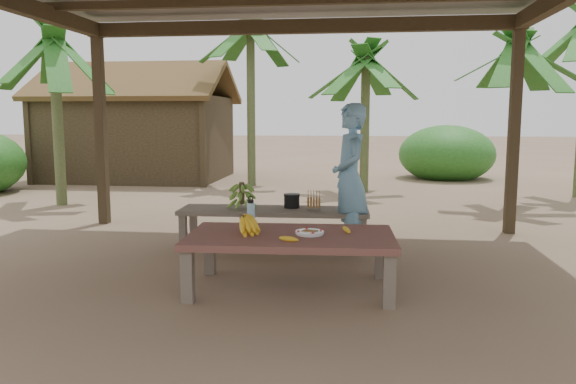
# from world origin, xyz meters

# --- Properties ---
(ground) EXTENTS (80.00, 80.00, 0.00)m
(ground) POSITION_xyz_m (0.00, 0.00, 0.00)
(ground) COLOR brown
(ground) RESTS_ON ground
(work_table) EXTENTS (1.84, 1.07, 0.50)m
(work_table) POSITION_xyz_m (0.23, -0.48, 0.43)
(work_table) COLOR brown
(work_table) RESTS_ON ground
(bench) EXTENTS (2.22, 0.66, 0.45)m
(bench) POSITION_xyz_m (-0.16, 1.14, 0.39)
(bench) COLOR brown
(bench) RESTS_ON ground
(ripe_banana_bunch) EXTENTS (0.33, 0.29, 0.19)m
(ripe_banana_bunch) POSITION_xyz_m (-0.20, -0.51, 0.59)
(ripe_banana_bunch) COLOR yellow
(ripe_banana_bunch) RESTS_ON work_table
(plate) EXTENTS (0.25, 0.25, 0.04)m
(plate) POSITION_xyz_m (0.39, -0.48, 0.52)
(plate) COLOR white
(plate) RESTS_ON work_table
(loose_banana_front) EXTENTS (0.17, 0.08, 0.04)m
(loose_banana_front) POSITION_xyz_m (0.24, -0.77, 0.52)
(loose_banana_front) COLOR yellow
(loose_banana_front) RESTS_ON work_table
(loose_banana_side) EXTENTS (0.11, 0.16, 0.04)m
(loose_banana_side) POSITION_xyz_m (0.71, -0.33, 0.52)
(loose_banana_side) COLOR yellow
(loose_banana_side) RESTS_ON work_table
(water_flask) EXTENTS (0.08, 0.08, 0.29)m
(water_flask) POSITION_xyz_m (-0.19, -0.14, 0.62)
(water_flask) COLOR #45A6D9
(water_flask) RESTS_ON work_table
(green_banana_stalk) EXTENTS (0.29, 0.29, 0.33)m
(green_banana_stalk) POSITION_xyz_m (-0.54, 1.13, 0.61)
(green_banana_stalk) COLOR #598C2D
(green_banana_stalk) RESTS_ON bench
(cooking_pot) EXTENTS (0.18, 0.18, 0.16)m
(cooking_pot) POSITION_xyz_m (0.04, 1.25, 0.53)
(cooking_pot) COLOR black
(cooking_pot) RESTS_ON bench
(skewer_rack) EXTENTS (0.18, 0.08, 0.24)m
(skewer_rack) POSITION_xyz_m (0.31, 1.11, 0.57)
(skewer_rack) COLOR #A57F47
(skewer_rack) RESTS_ON bench
(woman) EXTENTS (0.53, 0.69, 1.67)m
(woman) POSITION_xyz_m (0.72, 1.00, 0.84)
(woman) COLOR #69A0C6
(woman) RESTS_ON ground
(hut) EXTENTS (4.40, 3.43, 2.85)m
(hut) POSITION_xyz_m (-4.50, 8.00, 1.10)
(hut) COLOR black
(hut) RESTS_ON ground
(banana_plant_ne) EXTENTS (1.80, 1.80, 2.92)m
(banana_plant_ne) POSITION_xyz_m (3.41, 4.59, 2.44)
(banana_plant_ne) COLOR #596638
(banana_plant_ne) RESTS_ON ground
(banana_plant_n) EXTENTS (1.80, 1.80, 2.89)m
(banana_plant_n) POSITION_xyz_m (0.94, 6.14, 2.41)
(banana_plant_n) COLOR #596638
(banana_plant_n) RESTS_ON ground
(banana_plant_nw) EXTENTS (1.80, 1.80, 3.71)m
(banana_plant_nw) POSITION_xyz_m (-1.52, 6.93, 3.20)
(banana_plant_nw) COLOR #596638
(banana_plant_nw) RESTS_ON ground
(banana_plant_w) EXTENTS (1.80, 1.80, 3.00)m
(banana_plant_w) POSITION_xyz_m (-4.28, 3.81, 2.52)
(banana_plant_w) COLOR #596638
(banana_plant_w) RESTS_ON ground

